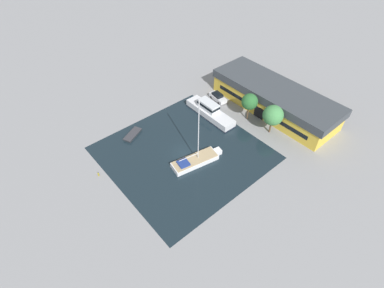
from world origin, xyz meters
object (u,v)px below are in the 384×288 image
(quay_tree_by_water, at_px, (250,102))
(sailboat_moored, at_px, (196,160))
(quay_tree_near_building, at_px, (273,115))
(motor_cruiser, at_px, (210,111))
(small_dinghy, at_px, (133,135))
(warehouse_building, at_px, (274,98))
(parked_car, at_px, (218,97))

(quay_tree_by_water, relative_size, sailboat_moored, 0.44)
(quay_tree_near_building, height_order, motor_cruiser, quay_tree_near_building)
(small_dinghy, bearing_deg, sailboat_moored, -5.17)
(motor_cruiser, bearing_deg, quay_tree_by_water, -48.43)
(warehouse_building, xyz_separation_m, quay_tree_near_building, (4.48, -6.55, 1.51))
(warehouse_building, distance_m, sailboat_moored, 23.19)
(quay_tree_by_water, bearing_deg, parked_car, 179.64)
(sailboat_moored, bearing_deg, motor_cruiser, 137.40)
(motor_cruiser, bearing_deg, quay_tree_near_building, -64.15)
(small_dinghy, bearing_deg, parked_car, 59.49)
(quay_tree_by_water, xyz_separation_m, small_dinghy, (-11.09, -20.87, -4.13))
(motor_cruiser, xyz_separation_m, small_dinghy, (-5.16, -15.74, -0.88))
(sailboat_moored, bearing_deg, quay_tree_near_building, 89.44)
(parked_car, bearing_deg, small_dinghy, 0.97)
(parked_car, relative_size, sailboat_moored, 0.34)
(warehouse_building, height_order, parked_car, warehouse_building)
(quay_tree_by_water, bearing_deg, sailboat_moored, -81.77)
(quay_tree_near_building, distance_m, parked_car, 14.81)
(motor_cruiser, distance_m, small_dinghy, 16.59)
(parked_car, distance_m, small_dinghy, 21.06)
(quay_tree_by_water, xyz_separation_m, parked_car, (-8.80, 0.05, -3.55))
(sailboat_moored, relative_size, small_dinghy, 2.98)
(quay_tree_near_building, xyz_separation_m, small_dinghy, (-16.71, -21.17, -3.92))
(parked_car, relative_size, motor_cruiser, 0.38)
(quay_tree_by_water, distance_m, motor_cruiser, 8.48)
(small_dinghy, bearing_deg, quay_tree_by_water, 37.76)
(quay_tree_near_building, relative_size, quay_tree_by_water, 1.02)
(sailboat_moored, bearing_deg, small_dinghy, -150.23)
(parked_car, relative_size, small_dinghy, 1.02)
(sailboat_moored, distance_m, motor_cruiser, 13.84)
(quay_tree_by_water, height_order, small_dinghy, quay_tree_by_water)
(sailboat_moored, distance_m, small_dinghy, 14.22)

